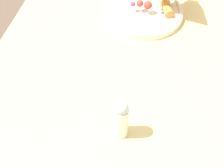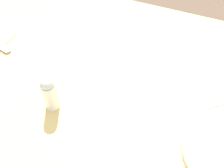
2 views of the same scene
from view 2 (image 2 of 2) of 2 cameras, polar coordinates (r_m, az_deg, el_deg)
The scene contains 2 objects.
dining_table at distance 0.82m, azimuth 4.45°, elevation -12.05°, with size 1.22×0.75×0.77m.
salt_shaker at distance 0.71m, azimuth -10.33°, elevation -1.42°, with size 0.03×0.03×0.11m.
Camera 2 is at (0.03, -0.29, 1.42)m, focal length 55.00 mm.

